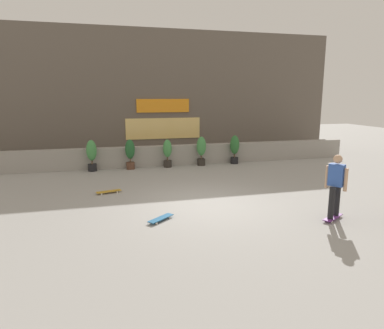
# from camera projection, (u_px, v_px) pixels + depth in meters

# --- Properties ---
(ground_plane) EXTENTS (48.00, 48.00, 0.00)m
(ground_plane) POSITION_uv_depth(u_px,v_px,m) (205.00, 204.00, 10.16)
(ground_plane) COLOR #9E9B96
(planter_wall) EXTENTS (18.00, 0.40, 0.90)m
(planter_wall) POSITION_uv_depth(u_px,v_px,m) (167.00, 155.00, 15.76)
(planter_wall) COLOR gray
(planter_wall) RESTS_ON ground
(building_backdrop) EXTENTS (20.00, 2.08, 6.50)m
(building_backdrop) POSITION_uv_depth(u_px,v_px,m) (153.00, 93.00, 19.00)
(building_backdrop) COLOR #60564C
(building_backdrop) RESTS_ON ground
(potted_plant_0) EXTENTS (0.42, 0.42, 1.32)m
(potted_plant_0) POSITION_uv_depth(u_px,v_px,m) (92.00, 154.00, 14.46)
(potted_plant_0) COLOR black
(potted_plant_0) RESTS_ON ground
(potted_plant_1) EXTENTS (0.41, 0.41, 1.29)m
(potted_plant_1) POSITION_uv_depth(u_px,v_px,m) (130.00, 153.00, 14.87)
(potted_plant_1) COLOR brown
(potted_plant_1) RESTS_ON ground
(potted_plant_2) EXTENTS (0.38, 0.38, 1.23)m
(potted_plant_2) POSITION_uv_depth(u_px,v_px,m) (167.00, 152.00, 15.28)
(potted_plant_2) COLOR #2D2823
(potted_plant_2) RESTS_ON ground
(potted_plant_3) EXTENTS (0.42, 0.42, 1.32)m
(potted_plant_3) POSITION_uv_depth(u_px,v_px,m) (201.00, 149.00, 15.66)
(potted_plant_3) COLOR #2D2823
(potted_plant_3) RESTS_ON ground
(potted_plant_4) EXTENTS (0.43, 0.43, 1.32)m
(potted_plant_4) POSITION_uv_depth(u_px,v_px,m) (235.00, 148.00, 16.06)
(potted_plant_4) COLOR black
(potted_plant_4) RESTS_ON ground
(skater_far_right) EXTENTS (0.79, 0.59, 1.70)m
(skater_far_right) POSITION_uv_depth(u_px,v_px,m) (336.00, 184.00, 8.73)
(skater_far_right) COLOR #72338C
(skater_far_right) RESTS_ON ground
(skateboard_near_camera) EXTENTS (0.74, 0.66, 0.08)m
(skateboard_near_camera) POSITION_uv_depth(u_px,v_px,m) (161.00, 218.00, 8.82)
(skateboard_near_camera) COLOR #266699
(skateboard_near_camera) RESTS_ON ground
(skateboard_aside) EXTENTS (0.82, 0.39, 0.08)m
(skateboard_aside) POSITION_uv_depth(u_px,v_px,m) (109.00, 191.00, 11.29)
(skateboard_aside) COLOR #BF8C26
(skateboard_aside) RESTS_ON ground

